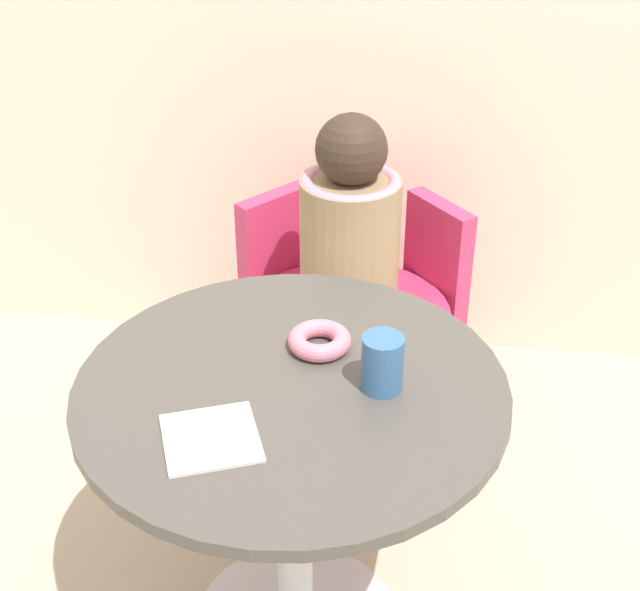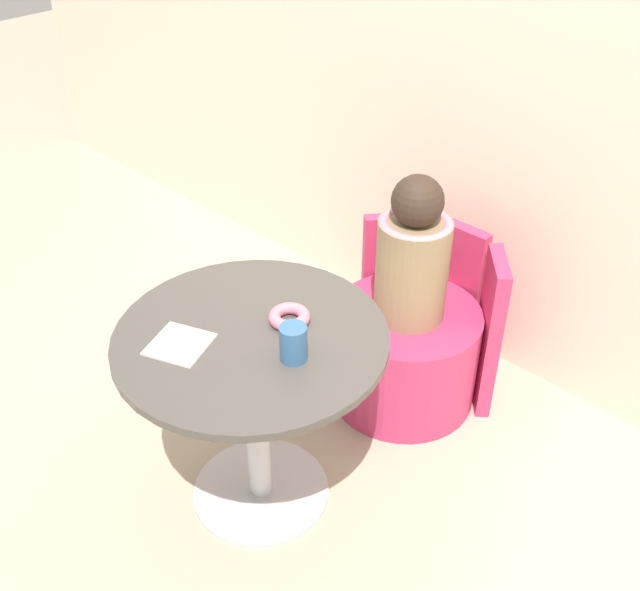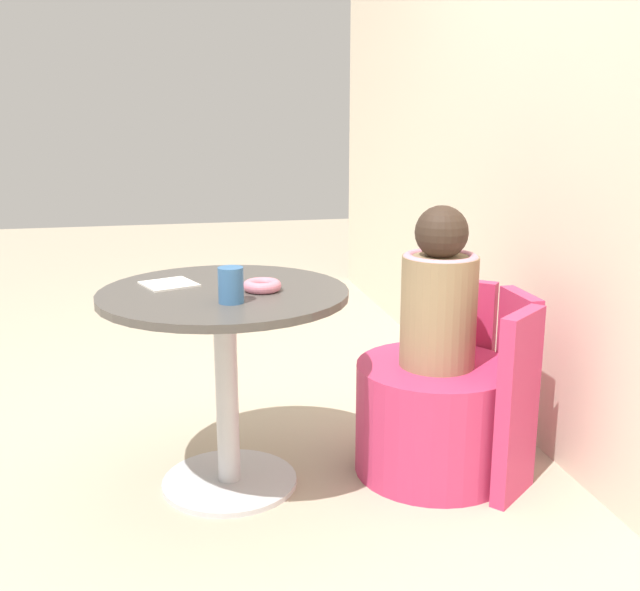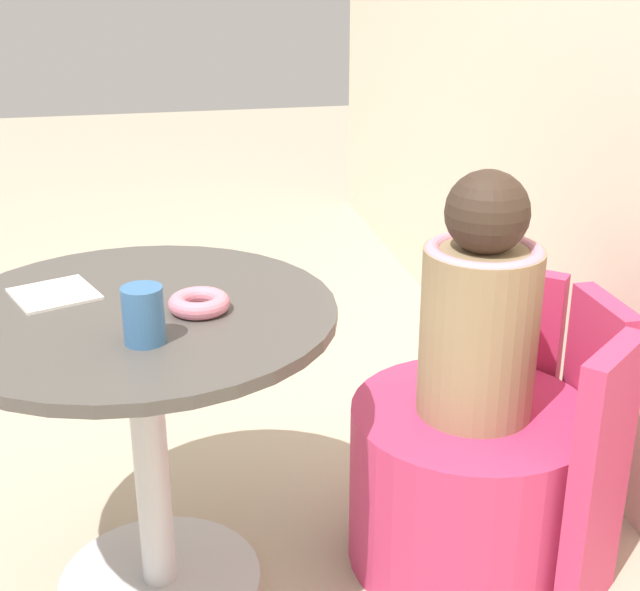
# 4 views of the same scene
# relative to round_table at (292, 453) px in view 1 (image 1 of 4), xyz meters

# --- Properties ---
(round_table) EXTENTS (0.78, 0.78, 0.66)m
(round_table) POSITION_rel_round_table_xyz_m (0.00, 0.00, 0.00)
(round_table) COLOR silver
(round_table) RESTS_ON ground_plane
(tub_chair) EXTENTS (0.53, 0.53, 0.38)m
(tub_chair) POSITION_rel_round_table_xyz_m (0.04, 0.69, -0.31)
(tub_chair) COLOR #C63360
(tub_chair) RESTS_ON ground_plane
(booth_backrest) EXTENTS (0.63, 0.23, 0.61)m
(booth_backrest) POSITION_rel_round_table_xyz_m (0.04, 0.92, -0.19)
(booth_backrest) COLOR #C63360
(booth_backrest) RESTS_ON ground_plane
(child_figure) EXTENTS (0.25, 0.25, 0.53)m
(child_figure) POSITION_rel_round_table_xyz_m (0.04, 0.69, 0.12)
(child_figure) COLOR #937A56
(child_figure) RESTS_ON tub_chair
(donut) EXTENTS (0.12, 0.12, 0.03)m
(donut) POSITION_rel_round_table_xyz_m (0.04, 0.12, 0.18)
(donut) COLOR pink
(donut) RESTS_ON round_table
(cup) EXTENTS (0.07, 0.07, 0.10)m
(cup) POSITION_rel_round_table_xyz_m (0.16, 0.01, 0.22)
(cup) COLOR #386699
(cup) RESTS_ON round_table
(paper_napkin) EXTENTS (0.20, 0.20, 0.01)m
(paper_napkin) POSITION_rel_round_table_xyz_m (-0.11, -0.16, 0.17)
(paper_napkin) COLOR silver
(paper_napkin) RESTS_ON round_table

